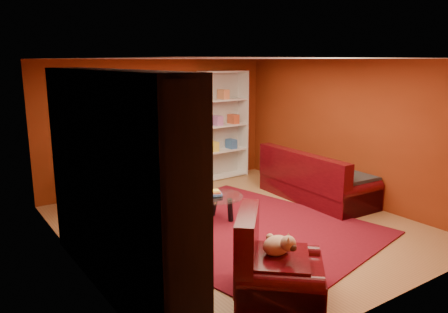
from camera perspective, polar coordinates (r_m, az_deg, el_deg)
floor at (r=7.08m, az=1.85°, el=-9.11°), size 5.00×5.50×0.05m
ceiling at (r=6.58m, az=2.01°, el=12.87°), size 5.00×5.50×0.05m
wall_back at (r=9.06m, az=-8.51°, el=4.22°), size 5.00×0.05×2.60m
wall_left at (r=5.63m, az=-19.31°, el=-1.37°), size 0.05×5.50×2.60m
wall_right at (r=8.43m, az=15.95°, el=3.26°), size 0.05×5.50×2.60m
doorway at (r=9.33m, az=-5.03°, el=3.00°), size 1.06×0.60×2.16m
rug at (r=6.86m, az=2.74°, el=-9.52°), size 3.92×4.32×0.02m
media_unit at (r=5.01m, az=-14.18°, el=-3.40°), size 0.55×3.25×2.48m
christmas_tree at (r=7.59m, az=-12.70°, el=0.56°), size 1.58×1.58×2.17m
gift_box_teal at (r=8.01m, az=-18.03°, el=-5.92°), size 0.36×0.36×0.27m
gift_box_green at (r=8.02m, az=-6.48°, el=-5.47°), size 0.25×0.25×0.24m
gift_box_red at (r=8.62m, az=-14.16°, el=-4.51°), size 0.26×0.26×0.23m
white_bookshelf at (r=9.63m, az=-0.08°, el=4.09°), size 1.14×0.46×2.42m
armchair at (r=4.95m, az=7.43°, el=-13.79°), size 1.44×1.44×0.80m
dog at (r=4.91m, az=6.90°, el=-11.48°), size 0.49×0.50×0.26m
sofa at (r=8.38m, az=12.11°, el=-2.30°), size 1.10×2.28×0.96m
coffee_table at (r=7.15m, az=-0.96°, el=-6.75°), size 1.13×1.13×0.53m
acrylic_chair at (r=7.77m, az=-4.37°, el=-3.86°), size 0.49×0.51×0.80m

